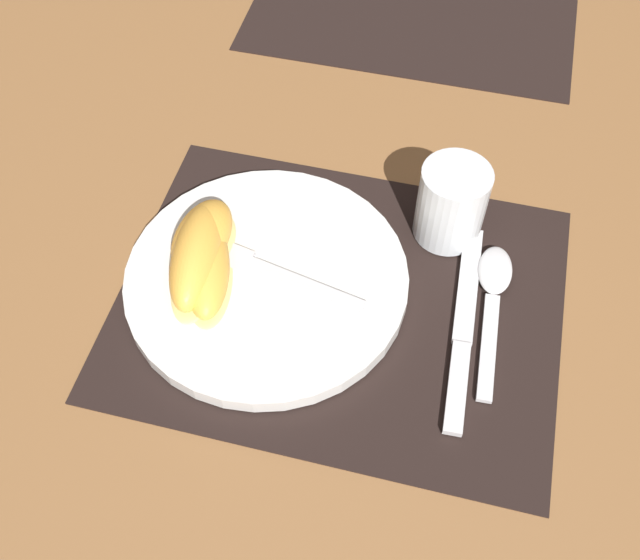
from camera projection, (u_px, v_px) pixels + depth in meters
ground_plane at (340, 301)px, 0.73m from camera, size 3.00×3.00×0.00m
placemat at (340, 300)px, 0.72m from camera, size 0.42×0.33×0.00m
plate at (268, 276)px, 0.73m from camera, size 0.27×0.27×0.02m
juice_glass at (451, 207)px, 0.74m from camera, size 0.07×0.07×0.08m
knife at (463, 328)px, 0.70m from camera, size 0.03×0.23×0.01m
spoon at (493, 290)px, 0.72m from camera, size 0.04×0.17×0.01m
fork at (257, 266)px, 0.72m from camera, size 0.20×0.06×0.00m
citrus_wedge_0 at (202, 239)px, 0.72m from camera, size 0.06×0.10×0.04m
citrus_wedge_1 at (197, 258)px, 0.71m from camera, size 0.07×0.14×0.05m
citrus_wedge_2 at (208, 271)px, 0.70m from camera, size 0.08×0.12×0.03m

